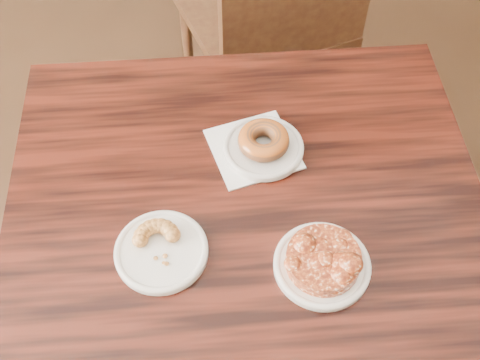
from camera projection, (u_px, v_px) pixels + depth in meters
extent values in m
cube|color=black|center=(247.00, 306.00, 1.42)|extent=(1.01, 1.01, 0.75)
cube|color=white|center=(253.00, 149.00, 1.22)|extent=(0.19, 0.19, 0.00)
cylinder|color=silver|center=(263.00, 148.00, 1.21)|extent=(0.16, 0.16, 0.01)
cylinder|color=white|center=(161.00, 251.00, 1.08)|extent=(0.17, 0.17, 0.01)
cylinder|color=white|center=(322.00, 265.00, 1.06)|extent=(0.17, 0.17, 0.01)
torus|color=maroon|center=(264.00, 140.00, 1.19)|extent=(0.10, 0.10, 0.04)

